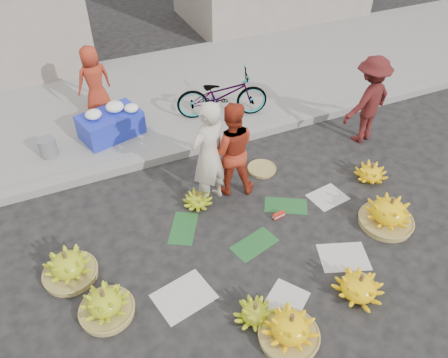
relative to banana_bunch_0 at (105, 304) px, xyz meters
name	(u,v)px	position (x,y,z in m)	size (l,w,h in m)	color
ground	(254,233)	(2.22, 0.44, -0.19)	(80.00, 80.00, 0.00)	black
curb	(198,147)	(2.22, 2.64, -0.12)	(40.00, 0.25, 0.15)	gray
sidewalk	(161,94)	(2.22, 4.74, -0.13)	(40.00, 4.00, 0.12)	gray
newspaper_scatter	(282,273)	(2.22, -0.36, -0.19)	(3.20, 1.80, 0.00)	silver
banana_leaves	(242,225)	(2.12, 0.64, -0.19)	(2.00, 1.00, 0.00)	#194B22
banana_bunch_0	(105,304)	(0.00, 0.00, 0.00)	(0.66, 0.66, 0.45)	olive
banana_bunch_1	(255,312)	(1.58, -0.79, -0.07)	(0.57, 0.57, 0.29)	#8BAB18
banana_bunch_2	(290,329)	(1.82, -1.18, 0.01)	(0.68, 0.68, 0.47)	olive
banana_bunch_3	(359,286)	(2.90, -1.02, -0.02)	(0.72, 0.72, 0.38)	yellow
banana_bunch_4	(389,213)	(4.05, -0.18, 0.04)	(0.77, 0.77, 0.51)	olive
banana_bunch_5	(371,173)	(4.49, 0.73, -0.05)	(0.61, 0.61, 0.33)	yellow
banana_bunch_6	(68,266)	(-0.31, 0.74, 0.01)	(0.79, 0.79, 0.46)	olive
banana_bunch_7	(197,200)	(1.69, 1.32, -0.08)	(0.51, 0.51, 0.27)	#8BAB18
basket_spare	(262,169)	(2.99, 1.66, -0.16)	(0.46, 0.46, 0.05)	olive
incense_stack	(279,215)	(2.69, 0.57, -0.15)	(0.19, 0.06, 0.08)	red
vendor_cream	(208,155)	(1.91, 1.36, 0.67)	(0.63, 0.41, 1.73)	beige
vendor_red	(231,149)	(2.31, 1.47, 0.58)	(0.75, 0.59, 1.55)	#B6371C
man_striped	(368,100)	(5.09, 1.76, 0.61)	(1.03, 0.59, 1.60)	maroon
flower_table	(111,123)	(0.92, 3.57, 0.18)	(1.19, 0.91, 0.61)	#1B28B4
grey_bucket	(48,148)	(-0.21, 3.39, 0.09)	(0.29, 0.29, 0.33)	slate
flower_vendor	(94,81)	(0.89, 4.48, 0.60)	(0.65, 0.42, 1.33)	#B6371C
bicycle	(222,95)	(3.02, 3.36, 0.38)	(1.72, 0.60, 0.90)	gray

